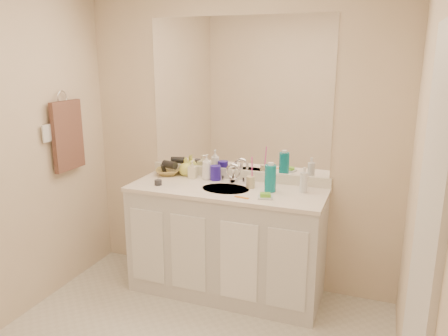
% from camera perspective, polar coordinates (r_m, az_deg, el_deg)
% --- Properties ---
extents(wall_back, '(2.60, 0.02, 2.40)m').
position_cam_1_polar(wall_back, '(3.53, 1.86, 3.60)').
color(wall_back, beige).
rests_on(wall_back, floor).
extents(wall_right, '(0.02, 2.60, 2.40)m').
position_cam_1_polar(wall_right, '(2.10, 24.71, -5.46)').
color(wall_right, beige).
rests_on(wall_right, floor).
extents(vanity_cabinet, '(1.50, 0.55, 0.85)m').
position_cam_1_polar(vanity_cabinet, '(3.52, 0.29, -9.71)').
color(vanity_cabinet, silver).
rests_on(vanity_cabinet, floor).
extents(countertop, '(1.52, 0.57, 0.03)m').
position_cam_1_polar(countertop, '(3.36, 0.30, -2.85)').
color(countertop, white).
rests_on(countertop, vanity_cabinet).
extents(backsplash, '(1.52, 0.03, 0.08)m').
position_cam_1_polar(backsplash, '(3.58, 1.75, -0.84)').
color(backsplash, silver).
rests_on(backsplash, countertop).
extents(sink_basin, '(0.37, 0.37, 0.02)m').
position_cam_1_polar(sink_basin, '(3.34, 0.18, -2.90)').
color(sink_basin, beige).
rests_on(sink_basin, countertop).
extents(faucet, '(0.02, 0.02, 0.11)m').
position_cam_1_polar(faucet, '(3.48, 1.22, -1.02)').
color(faucet, silver).
rests_on(faucet, countertop).
extents(mirror, '(1.48, 0.01, 1.20)m').
position_cam_1_polar(mirror, '(3.47, 1.88, 9.43)').
color(mirror, white).
rests_on(mirror, wall_back).
extents(blue_mug, '(0.09, 0.09, 0.12)m').
position_cam_1_polar(blue_mug, '(3.55, -1.11, -0.65)').
color(blue_mug, '#27169B').
rests_on(blue_mug, countertop).
extents(tan_cup, '(0.08, 0.08, 0.09)m').
position_cam_1_polar(tan_cup, '(3.35, 3.49, -1.84)').
color(tan_cup, beige).
rests_on(tan_cup, countertop).
extents(toothbrush, '(0.01, 0.04, 0.19)m').
position_cam_1_polar(toothbrush, '(3.32, 3.68, -0.12)').
color(toothbrush, '#F340AE').
rests_on(toothbrush, tan_cup).
extents(mouthwash_bottle, '(0.11, 0.11, 0.20)m').
position_cam_1_polar(mouthwash_bottle, '(3.26, 6.07, -1.34)').
color(mouthwash_bottle, '#0B7885').
rests_on(mouthwash_bottle, countertop).
extents(clear_pump_bottle, '(0.07, 0.07, 0.15)m').
position_cam_1_polar(clear_pump_bottle, '(3.28, 10.36, -1.87)').
color(clear_pump_bottle, silver).
rests_on(clear_pump_bottle, countertop).
extents(soap_dish, '(0.13, 0.11, 0.01)m').
position_cam_1_polar(soap_dish, '(3.13, 5.41, -3.84)').
color(soap_dish, silver).
rests_on(soap_dish, countertop).
extents(green_soap, '(0.09, 0.07, 0.03)m').
position_cam_1_polar(green_soap, '(3.12, 5.41, -3.53)').
color(green_soap, '#6BBE2E').
rests_on(green_soap, soap_dish).
extents(orange_comb, '(0.11, 0.04, 0.00)m').
position_cam_1_polar(orange_comb, '(3.13, 2.32, -3.85)').
color(orange_comb, orange).
rests_on(orange_comb, countertop).
extents(dark_jar, '(0.07, 0.07, 0.04)m').
position_cam_1_polar(dark_jar, '(3.46, -8.59, -1.89)').
color(dark_jar, '#2B2B31').
rests_on(dark_jar, countertop).
extents(soap_bottle_white, '(0.10, 0.10, 0.21)m').
position_cam_1_polar(soap_bottle_white, '(3.56, -2.29, 0.13)').
color(soap_bottle_white, white).
rests_on(soap_bottle_white, countertop).
extents(soap_bottle_cream, '(0.08, 0.08, 0.15)m').
position_cam_1_polar(soap_bottle_cream, '(3.61, -4.14, -0.18)').
color(soap_bottle_cream, beige).
rests_on(soap_bottle_cream, countertop).
extents(soap_bottle_yellow, '(0.15, 0.15, 0.15)m').
position_cam_1_polar(soap_bottle_yellow, '(3.69, -4.99, 0.18)').
color(soap_bottle_yellow, '#CED251').
rests_on(soap_bottle_yellow, countertop).
extents(wicker_basket, '(0.27, 0.27, 0.05)m').
position_cam_1_polar(wicker_basket, '(3.74, -7.34, -0.50)').
color(wicker_basket, olive).
rests_on(wicker_basket, countertop).
extents(hair_dryer, '(0.14, 0.10, 0.06)m').
position_cam_1_polar(hair_dryer, '(3.72, -7.10, 0.43)').
color(hair_dryer, black).
rests_on(hair_dryer, wicker_basket).
extents(towel_ring, '(0.01, 0.11, 0.11)m').
position_cam_1_polar(towel_ring, '(3.66, -20.39, 8.64)').
color(towel_ring, silver).
rests_on(towel_ring, wall_left).
extents(hand_towel, '(0.04, 0.32, 0.55)m').
position_cam_1_polar(hand_towel, '(3.68, -19.74, 4.00)').
color(hand_towel, '#422A23').
rests_on(hand_towel, towel_ring).
extents(switch_plate, '(0.01, 0.08, 0.13)m').
position_cam_1_polar(switch_plate, '(3.54, -22.15, 4.22)').
color(switch_plate, silver).
rests_on(switch_plate, wall_left).
extents(door, '(0.02, 0.82, 2.00)m').
position_cam_1_polar(door, '(1.90, 24.23, -14.09)').
color(door, silver).
rests_on(door, floor).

